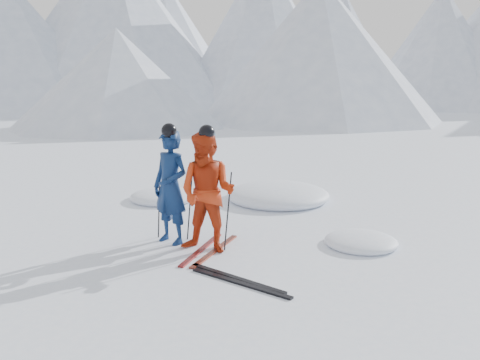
# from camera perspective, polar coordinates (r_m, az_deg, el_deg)

# --- Properties ---
(ground) EXTENTS (160.00, 160.00, 0.00)m
(ground) POSITION_cam_1_polar(r_m,az_deg,el_deg) (8.27, 9.30, -8.78)
(ground) COLOR white
(ground) RESTS_ON ground
(mountain_range) EXTENTS (106.15, 62.94, 15.53)m
(mountain_range) POSITION_cam_1_polar(r_m,az_deg,el_deg) (43.45, 24.10, 15.68)
(mountain_range) COLOR #B2BCD1
(mountain_range) RESTS_ON ground
(skier_blue) EXTENTS (0.84, 0.69, 1.98)m
(skier_blue) POSITION_cam_1_polar(r_m,az_deg,el_deg) (8.79, -7.81, -0.80)
(skier_blue) COLOR #0C234D
(skier_blue) RESTS_ON ground
(skier_red) EXTENTS (1.01, 0.80, 1.99)m
(skier_red) POSITION_cam_1_polar(r_m,az_deg,el_deg) (8.28, -3.68, -1.42)
(skier_red) COLOR #BB2E0F
(skier_red) RESTS_ON ground
(pole_blue_left) EXTENTS (0.13, 0.09, 1.32)m
(pole_blue_left) POSITION_cam_1_polar(r_m,az_deg,el_deg) (9.12, -9.07, -2.51)
(pole_blue_left) COLOR black
(pole_blue_left) RESTS_ON ground
(pole_blue_right) EXTENTS (0.13, 0.08, 1.32)m
(pole_blue_right) POSITION_cam_1_polar(r_m,az_deg,el_deg) (8.99, -5.64, -2.63)
(pole_blue_right) COLOR black
(pole_blue_right) RESTS_ON ground
(pole_red_left) EXTENTS (0.13, 0.10, 1.33)m
(pole_red_left) POSITION_cam_1_polar(r_m,az_deg,el_deg) (8.69, -4.92, -3.07)
(pole_red_left) COLOR black
(pole_red_left) RESTS_ON ground
(pole_red_right) EXTENTS (0.13, 0.09, 1.33)m
(pole_red_right) POSITION_cam_1_polar(r_m,az_deg,el_deg) (8.40, -1.37, -3.55)
(pole_red_right) COLOR black
(pole_red_right) RESTS_ON ground
(ski_worn_left) EXTENTS (0.12, 1.70, 0.03)m
(ski_worn_left) POSITION_cam_1_polar(r_m,az_deg,el_deg) (8.59, -4.35, -7.76)
(ski_worn_left) COLOR black
(ski_worn_left) RESTS_ON ground
(ski_worn_right) EXTENTS (0.23, 1.70, 0.03)m
(ski_worn_right) POSITION_cam_1_polar(r_m,az_deg,el_deg) (8.51, -2.83, -7.93)
(ski_worn_right) COLOR black
(ski_worn_right) RESTS_ON ground
(ski_loose_a) EXTENTS (1.61, 0.72, 0.03)m
(ski_loose_a) POSITION_cam_1_polar(r_m,az_deg,el_deg) (7.41, -0.42, -10.96)
(ski_loose_a) COLOR black
(ski_loose_a) RESTS_ON ground
(ski_loose_b) EXTENTS (1.63, 0.67, 0.03)m
(ski_loose_b) POSITION_cam_1_polar(r_m,az_deg,el_deg) (7.25, -0.01, -11.49)
(ski_loose_b) COLOR black
(ski_loose_b) RESTS_ON ground
(snow_lumps) EXTENTS (9.21, 7.25, 0.53)m
(snow_lumps) POSITION_cam_1_polar(r_m,az_deg,el_deg) (11.07, 4.54, -3.43)
(snow_lumps) COLOR white
(snow_lumps) RESTS_ON ground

